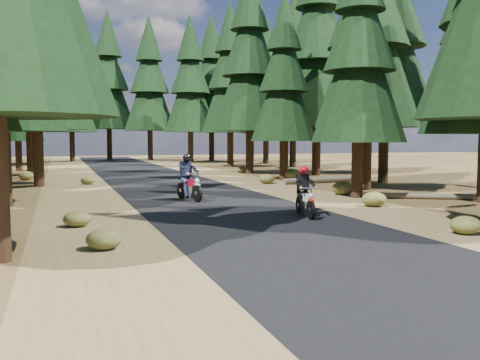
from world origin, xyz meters
The scene contains 10 objects.
ground centered at (0.00, 0.00, 0.00)m, with size 120.00×120.00×0.00m, color #463119.
road centered at (0.00, 5.00, 0.01)m, with size 6.00×100.00×0.01m, color black.
shoulder_l centered at (-4.60, 5.00, 0.00)m, with size 3.20×100.00×0.01m, color brown.
shoulder_r centered at (4.60, 5.00, 0.00)m, with size 3.20×100.00×0.01m, color brown.
pine_forest centered at (-0.02, 21.05, 7.89)m, with size 34.59×55.08×16.32m.
log_near centered at (8.43, 11.36, 0.16)m, with size 0.32×0.32×5.65m, color #4C4233.
log_far centered at (8.12, 3.24, 0.12)m, with size 0.24×0.24×4.32m, color #4C4233.
understory_shrubs centered at (2.88, 6.57, 0.26)m, with size 15.61×31.83×0.63m.
rider_lead centered at (1.71, 0.31, 0.53)m, with size 0.77×1.81×1.56m.
rider_follow centered at (-0.66, 5.66, 0.60)m, with size 1.06×2.10×1.80m.
Camera 1 is at (-5.45, -14.45, 2.44)m, focal length 40.00 mm.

